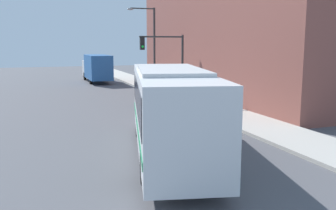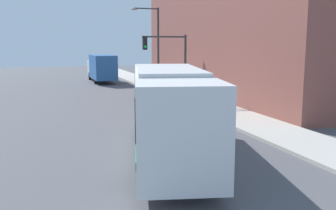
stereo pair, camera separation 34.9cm
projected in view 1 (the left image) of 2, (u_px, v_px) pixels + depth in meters
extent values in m
plane|color=#515156|center=(164.00, 149.00, 15.40)|extent=(120.00, 120.00, 0.00)
cube|color=#B7B2A8|center=(156.00, 88.00, 35.99)|extent=(3.09, 70.00, 0.16)
cube|color=brown|center=(226.00, 38.00, 31.68)|extent=(6.00, 27.12, 9.57)
cube|color=white|center=(170.00, 109.00, 14.16)|extent=(4.75, 10.51, 2.83)
cube|color=black|center=(170.00, 95.00, 14.08)|extent=(4.60, 9.72, 1.17)
cube|color=#197F4C|center=(170.00, 125.00, 14.26)|extent=(4.70, 10.12, 0.24)
cube|color=silver|center=(170.00, 70.00, 13.92)|extent=(3.50, 5.99, 0.16)
cylinder|color=black|center=(185.00, 125.00, 17.60)|extent=(0.51, 1.04, 1.01)
cylinder|color=black|center=(139.00, 126.00, 17.37)|extent=(0.51, 1.04, 1.01)
cylinder|color=black|center=(214.00, 165.00, 11.73)|extent=(0.51, 1.04, 1.01)
cylinder|color=black|center=(145.00, 168.00, 11.50)|extent=(0.51, 1.04, 1.01)
cube|color=#265999|center=(98.00, 67.00, 41.34)|extent=(2.28, 6.08, 2.61)
cube|color=silver|center=(92.00, 68.00, 45.32)|extent=(2.17, 2.36, 1.84)
cylinder|color=black|center=(85.00, 76.00, 44.75)|extent=(0.25, 0.90, 0.90)
cylinder|color=black|center=(91.00, 80.00, 40.16)|extent=(0.25, 0.90, 0.90)
cylinder|color=#999999|center=(221.00, 112.00, 21.40)|extent=(0.24, 0.24, 0.53)
sphere|color=#999999|center=(221.00, 106.00, 21.35)|extent=(0.23, 0.23, 0.23)
cylinder|color=#999999|center=(222.00, 112.00, 21.28)|extent=(0.11, 0.14, 0.11)
cylinder|color=#2D2D2D|center=(182.00, 68.00, 27.05)|extent=(0.16, 0.16, 4.76)
cylinder|color=#2D2D2D|center=(161.00, 37.00, 26.16)|extent=(3.20, 0.11, 0.11)
cube|color=black|center=(142.00, 43.00, 25.77)|extent=(0.30, 0.24, 0.90)
sphere|color=#19D83F|center=(143.00, 47.00, 25.67)|extent=(0.18, 0.18, 0.18)
cylinder|color=#2D2D2D|center=(201.00, 101.00, 23.86)|extent=(0.06, 0.06, 1.03)
cylinder|color=#4C4C51|center=(202.00, 91.00, 23.76)|extent=(0.14, 0.14, 0.22)
cylinder|color=#2D2D2D|center=(154.00, 49.00, 33.40)|extent=(0.18, 0.18, 7.26)
cylinder|color=#2D2D2D|center=(142.00, 8.00, 32.47)|extent=(2.15, 0.11, 0.11)
ellipsoid|color=gray|center=(130.00, 9.00, 32.13)|extent=(0.56, 0.28, 0.20)
cylinder|color=#47382D|center=(186.00, 90.00, 30.41)|extent=(0.28, 0.28, 0.86)
cylinder|color=beige|center=(186.00, 80.00, 30.28)|extent=(0.34, 0.34, 0.72)
sphere|color=tan|center=(186.00, 74.00, 30.21)|extent=(0.23, 0.23, 0.23)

